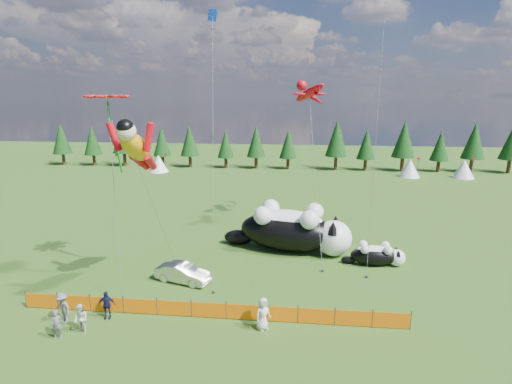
# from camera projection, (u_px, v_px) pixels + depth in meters

# --- Properties ---
(ground) EXTENTS (160.00, 160.00, 0.00)m
(ground) POSITION_uv_depth(u_px,v_px,m) (219.00, 293.00, 25.45)
(ground) COLOR #143309
(ground) RESTS_ON ground
(safety_fence) EXTENTS (22.06, 0.06, 1.10)m
(safety_fence) POSITION_uv_depth(u_px,v_px,m) (209.00, 310.00, 22.43)
(safety_fence) COLOR #262626
(safety_fence) RESTS_ON ground
(tree_line) EXTENTS (90.00, 4.00, 8.00)m
(tree_line) POSITION_uv_depth(u_px,v_px,m) (270.00, 145.00, 68.02)
(tree_line) COLOR black
(tree_line) RESTS_ON ground
(festival_tents) EXTENTS (50.00, 3.20, 2.80)m
(festival_tents) POSITION_uv_depth(u_px,v_px,m) (337.00, 167.00, 62.66)
(festival_tents) COLOR white
(festival_tents) RESTS_ON ground
(cat_large) EXTENTS (10.49, 5.21, 3.82)m
(cat_large) POSITION_uv_depth(u_px,v_px,m) (293.00, 229.00, 32.03)
(cat_large) COLOR black
(cat_large) RESTS_ON ground
(cat_small) EXTENTS (4.65, 1.68, 1.68)m
(cat_small) POSITION_uv_depth(u_px,v_px,m) (377.00, 255.00, 29.51)
(cat_small) COLOR black
(cat_small) RESTS_ON ground
(car) EXTENTS (4.00, 2.32, 1.25)m
(car) POSITION_uv_depth(u_px,v_px,m) (183.00, 273.00, 26.83)
(car) COLOR silver
(car) RESTS_ON ground
(spectator_a) EXTENTS (0.66, 0.53, 1.57)m
(spectator_a) POSITION_uv_depth(u_px,v_px,m) (57.00, 325.00, 20.50)
(spectator_a) COLOR slate
(spectator_a) RESTS_ON ground
(spectator_b) EXTENTS (0.92, 0.77, 1.63)m
(spectator_b) POSITION_uv_depth(u_px,v_px,m) (81.00, 319.00, 20.95)
(spectator_b) COLOR silver
(spectator_b) RESTS_ON ground
(spectator_c) EXTENTS (1.04, 0.68, 1.64)m
(spectator_c) POSITION_uv_depth(u_px,v_px,m) (106.00, 305.00, 22.36)
(spectator_c) COLOR #15183A
(spectator_c) RESTS_ON ground
(spectator_d) EXTENTS (1.26, 1.00, 1.74)m
(spectator_d) POSITION_uv_depth(u_px,v_px,m) (63.00, 308.00, 21.96)
(spectator_d) COLOR slate
(spectator_d) RESTS_ON ground
(spectator_e) EXTENTS (1.05, 1.03, 1.82)m
(spectator_e) POSITION_uv_depth(u_px,v_px,m) (263.00, 314.00, 21.27)
(spectator_e) COLOR silver
(spectator_e) RESTS_ON ground
(superhero_kite) EXTENTS (4.11, 6.50, 11.70)m
(superhero_kite) POSITION_uv_depth(u_px,v_px,m) (136.00, 147.00, 22.30)
(superhero_kite) COLOR orange
(superhero_kite) RESTS_ON ground
(gecko_kite) EXTENTS (5.66, 12.67, 15.53)m
(gecko_kite) POSITION_uv_depth(u_px,v_px,m) (309.00, 93.00, 34.74)
(gecko_kite) COLOR red
(gecko_kite) RESTS_ON ground
(flower_kite) EXTENTS (3.29, 4.57, 12.45)m
(flower_kite) POSITION_uv_depth(u_px,v_px,m) (108.00, 99.00, 23.60)
(flower_kite) COLOR red
(flower_kite) RESTS_ON ground
(diamond_kite_a) EXTENTS (1.25, 5.44, 18.38)m
(diamond_kite_a) POSITION_uv_depth(u_px,v_px,m) (213.00, 28.00, 26.13)
(diamond_kite_a) COLOR #0B30AE
(diamond_kite_a) RESTS_ON ground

